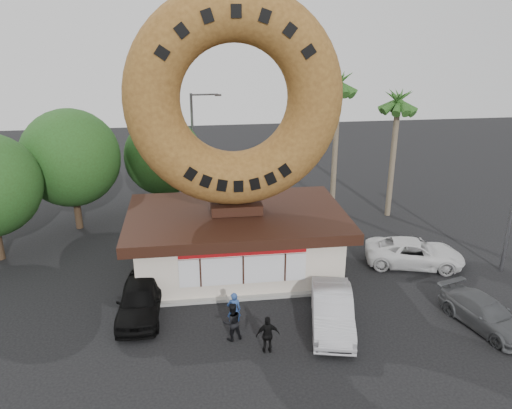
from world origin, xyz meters
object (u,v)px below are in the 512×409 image
object	(u,v)px
giant_donut	(235,99)
car_white	(414,253)
street_lamp	(195,145)
car_black	(140,299)
person_left	(234,310)
person_right	(268,335)
car_grey	(485,313)
person_center	(232,322)
donut_shop	(237,239)
car_silver	(332,310)

from	to	relation	value
giant_donut	car_white	world-z (taller)	giant_donut
street_lamp	car_white	bearing A→B (deg)	-43.29
car_black	street_lamp	bearing A→B (deg)	79.97
person_left	person_right	bearing A→B (deg)	120.18
street_lamp	car_black	distance (m)	14.58
car_grey	car_white	bearing A→B (deg)	79.23
giant_donut	street_lamp	world-z (taller)	giant_donut
giant_donut	car_black	size ratio (longest dim) A/B	2.25
person_center	car_black	size ratio (longest dim) A/B	0.36
donut_shop	person_right	xyz separation A→B (m)	(0.52, -7.23, -0.95)
person_left	car_grey	distance (m)	10.91
car_silver	car_grey	bearing A→B (deg)	4.99
donut_shop	car_silver	bearing A→B (deg)	-58.50
giant_donut	person_right	world-z (taller)	giant_donut
person_left	car_white	size ratio (longest dim) A/B	0.32
person_left	person_right	xyz separation A→B (m)	(1.18, -1.94, -0.03)
car_white	person_right	bearing A→B (deg)	141.46
donut_shop	car_black	xyz separation A→B (m)	(-4.76, -3.78, -0.97)
car_black	person_right	bearing A→B (deg)	-31.25
car_white	street_lamp	bearing A→B (deg)	62.71
car_white	person_left	bearing A→B (deg)	129.80
giant_donut	street_lamp	bearing A→B (deg)	100.51
person_right	car_silver	distance (m)	3.36
person_left	car_black	size ratio (longest dim) A/B	0.36
street_lamp	person_right	distance (m)	17.79
car_white	donut_shop	bearing A→B (deg)	101.42
donut_shop	person_left	world-z (taller)	donut_shop
person_center	car_black	distance (m)	4.62
giant_donut	car_black	xyz separation A→B (m)	(-4.76, -3.80, -8.25)
giant_donut	car_grey	xyz separation A→B (m)	(10.17, -6.69, -8.41)
person_center	car_grey	world-z (taller)	person_center
street_lamp	person_center	size ratio (longest dim) A/B	4.74
person_center	car_grey	distance (m)	10.99
giant_donut	car_black	bearing A→B (deg)	-141.42
donut_shop	car_white	world-z (taller)	donut_shop
giant_donut	car_white	xyz separation A→B (m)	(9.59, -0.78, -8.32)
street_lamp	car_white	size ratio (longest dim) A/B	1.53
person_right	car_black	size ratio (longest dim) A/B	0.35
car_black	car_silver	bearing A→B (deg)	-11.91
person_center	car_black	xyz separation A→B (m)	(-3.95, 2.40, -0.05)
person_center	car_black	bearing A→B (deg)	-46.54
donut_shop	car_black	bearing A→B (deg)	-141.54
person_left	car_white	distance (m)	11.20
person_left	person_center	xyz separation A→B (m)	(-0.16, -0.89, 0.00)
person_center	car_white	world-z (taller)	person_center
car_silver	car_grey	size ratio (longest dim) A/B	1.11
giant_donut	car_black	distance (m)	10.25
giant_donut	street_lamp	distance (m)	11.15
donut_shop	car_black	size ratio (longest dim) A/B	2.41
person_right	car_silver	size ratio (longest dim) A/B	0.34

